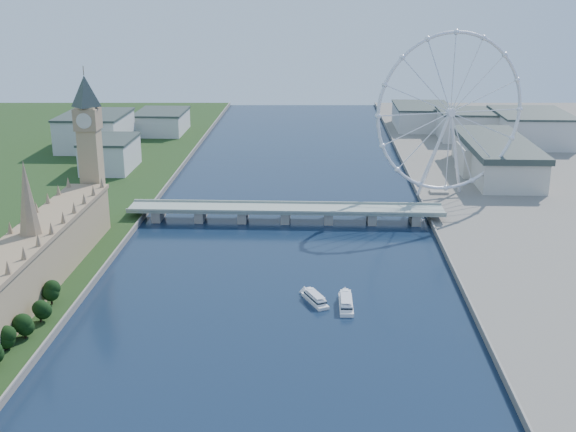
{
  "coord_description": "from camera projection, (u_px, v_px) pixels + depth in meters",
  "views": [
    {
      "loc": [
        21.78,
        -181.51,
        157.14
      ],
      "look_at": [
        5.38,
        210.0,
        32.14
      ],
      "focal_mm": 45.0,
      "sensor_mm": 36.0,
      "label": 1
    }
  ],
  "objects": [
    {
      "name": "county_hall",
      "position": [
        494.0,
        177.0,
        623.73
      ],
      "size": [
        54.0,
        144.0,
        35.0
      ],
      "primitive_type": null,
      "color": "beige",
      "rests_on": "ground"
    },
    {
      "name": "parliament_range",
      "position": [
        34.0,
        260.0,
        382.7
      ],
      "size": [
        24.0,
        200.0,
        70.0
      ],
      "color": "tan",
      "rests_on": "ground"
    },
    {
      "name": "city_skyline",
      "position": [
        335.0,
        128.0,
        747.8
      ],
      "size": [
        505.0,
        280.0,
        32.0
      ],
      "color": "beige",
      "rests_on": "ground"
    },
    {
      "name": "big_ben",
      "position": [
        89.0,
        132.0,
        470.89
      ],
      "size": [
        20.02,
        20.02,
        110.0
      ],
      "color": "tan",
      "rests_on": "ground"
    },
    {
      "name": "westminster_bridge",
      "position": [
        286.0,
        212.0,
        504.94
      ],
      "size": [
        220.0,
        22.0,
        9.5
      ],
      "color": "gray",
      "rests_on": "ground"
    },
    {
      "name": "london_eye",
      "position": [
        451.0,
        113.0,
        534.08
      ],
      "size": [
        113.6,
        39.12,
        124.3
      ],
      "color": "silver",
      "rests_on": "ground"
    },
    {
      "name": "tour_boat_far",
      "position": [
        346.0,
        307.0,
        370.58
      ],
      "size": [
        7.43,
        28.55,
        6.29
      ],
      "primitive_type": null,
      "rotation": [
        0.0,
        0.0,
        0.01
      ],
      "color": "white",
      "rests_on": "ground"
    },
    {
      "name": "tour_boat_near",
      "position": [
        315.0,
        302.0,
        375.91
      ],
      "size": [
        16.66,
        25.49,
        5.52
      ],
      "primitive_type": null,
      "rotation": [
        0.0,
        0.0,
        0.45
      ],
      "color": "white",
      "rests_on": "ground"
    }
  ]
}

